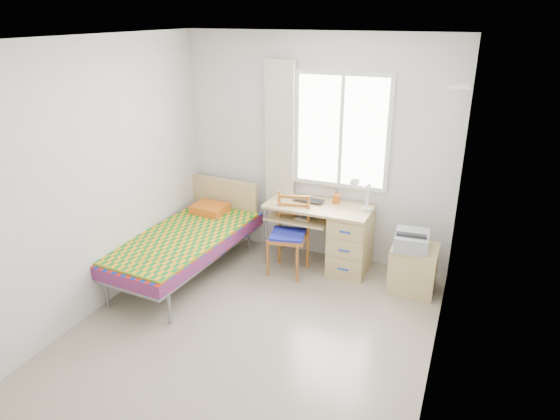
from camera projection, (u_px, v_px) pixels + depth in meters
The scene contains 17 objects.
floor at pixel (254, 328), 4.71m from camera, with size 3.50×3.50×0.00m, color #BCAD93.
ceiling at pixel (247, 38), 3.74m from camera, with size 3.50×3.50×0.00m, color white.
wall_back at pixel (316, 150), 5.73m from camera, with size 3.20×3.20×0.00m, color silver.
wall_left at pixel (100, 178), 4.78m from camera, with size 3.50×3.50×0.00m, color silver.
wall_right at pixel (448, 228), 3.67m from camera, with size 3.50×3.50×0.00m, color silver.
window at pixel (342, 131), 5.51m from camera, with size 1.10×0.04×1.30m.
curtain at pixel (280, 135), 5.76m from camera, with size 0.35×0.05×1.70m, color beige.
floating_shelf at pixel (460, 85), 4.59m from camera, with size 0.20×0.32×0.03m, color white.
bed at pixel (187, 239), 5.58m from camera, with size 1.07×2.04×0.86m.
desk at pixel (344, 237), 5.64m from camera, with size 1.20×0.58×0.74m.
chair at pixel (290, 230), 5.59m from camera, with size 0.46×0.46×0.91m.
cabinet at pixel (413, 268), 5.27m from camera, with size 0.47×0.42×0.51m.
printer at pixel (412, 240), 5.13m from camera, with size 0.36×0.41×0.17m.
laptop at pixel (307, 202), 5.69m from camera, with size 0.36×0.23×0.03m, color black.
pen_cup at pixel (336, 199), 5.68m from camera, with size 0.09×0.09×0.11m, color orange.
task_lamp at pixel (360, 191), 5.31m from camera, with size 0.23×0.32×0.41m.
book at pixel (299, 215), 5.77m from camera, with size 0.17×0.23×0.02m, color gray.
Camera 1 is at (1.72, -3.57, 2.79)m, focal length 32.00 mm.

